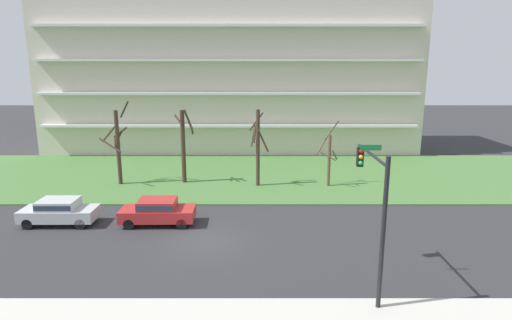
# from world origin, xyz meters

# --- Properties ---
(ground) EXTENTS (160.00, 160.00, 0.00)m
(ground) POSITION_xyz_m (0.00, 0.00, 0.00)
(ground) COLOR #2D2D30
(grass_lawn_strip) EXTENTS (80.00, 16.00, 0.08)m
(grass_lawn_strip) POSITION_xyz_m (0.00, 14.00, 0.04)
(grass_lawn_strip) COLOR #477238
(grass_lawn_strip) RESTS_ON ground
(apartment_building) EXTENTS (40.36, 11.33, 16.52)m
(apartment_building) POSITION_xyz_m (0.00, 27.19, 8.26)
(apartment_building) COLOR beige
(apartment_building) RESTS_ON ground
(tree_far_left) EXTENTS (2.37, 2.46, 6.71)m
(tree_far_left) POSITION_xyz_m (-8.14, 11.17, 3.31)
(tree_far_left) COLOR #423023
(tree_far_left) RESTS_ON ground
(tree_left) EXTENTS (1.57, 1.63, 6.09)m
(tree_left) POSITION_xyz_m (-3.00, 11.64, 3.24)
(tree_left) COLOR #423023
(tree_left) RESTS_ON ground
(tree_center) EXTENTS (1.59, 1.60, 6.09)m
(tree_center) POSITION_xyz_m (2.93, 10.70, 3.26)
(tree_center) COLOR #423023
(tree_center) RESTS_ON ground
(tree_right) EXTENTS (1.75, 1.82, 5.22)m
(tree_right) POSITION_xyz_m (8.51, 10.66, 2.39)
(tree_right) COLOR brown
(tree_right) RESTS_ON ground
(sedan_red_near_left) EXTENTS (4.43, 1.88, 1.57)m
(sedan_red_near_left) POSITION_xyz_m (-3.12, 2.50, 0.87)
(sedan_red_near_left) COLOR #B22828
(sedan_red_near_left) RESTS_ON ground
(sedan_silver_center_left) EXTENTS (4.41, 1.83, 1.57)m
(sedan_silver_center_left) POSITION_xyz_m (-9.05, 2.50, 0.87)
(sedan_silver_center_left) COLOR #B7BABF
(sedan_silver_center_left) RESTS_ON ground
(traffic_signal_mast) EXTENTS (0.90, 4.42, 6.19)m
(traffic_signal_mast) POSITION_xyz_m (7.58, -5.15, 4.19)
(traffic_signal_mast) COLOR black
(traffic_signal_mast) RESTS_ON ground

